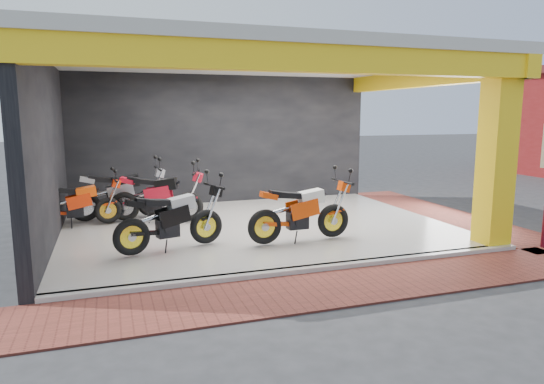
% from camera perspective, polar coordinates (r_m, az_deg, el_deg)
% --- Properties ---
extents(ground, '(80.00, 80.00, 0.00)m').
position_cam_1_polar(ground, '(8.74, 2.13, -7.37)').
color(ground, '#2D2D30').
rests_on(ground, ground).
extents(showroom_floor, '(8.00, 6.00, 0.10)m').
position_cam_1_polar(showroom_floor, '(10.55, -1.73, -4.16)').
color(showroom_floor, silver).
rests_on(showroom_floor, ground).
extents(showroom_ceiling, '(8.40, 6.40, 0.20)m').
position_cam_1_polar(showroom_ceiling, '(10.32, -1.83, 15.38)').
color(showroom_ceiling, beige).
rests_on(showroom_ceiling, corner_column).
extents(back_wall, '(8.20, 0.20, 3.50)m').
position_cam_1_polar(back_wall, '(13.28, -5.69, 5.99)').
color(back_wall, black).
rests_on(back_wall, ground).
extents(left_wall, '(0.20, 6.20, 3.50)m').
position_cam_1_polar(left_wall, '(9.91, -25.15, 4.05)').
color(left_wall, black).
rests_on(left_wall, ground).
extents(corner_column, '(0.50, 0.50, 3.50)m').
position_cam_1_polar(corner_column, '(9.79, 24.91, 4.01)').
color(corner_column, yellow).
rests_on(corner_column, ground).
extents(header_beam_front, '(8.40, 0.30, 0.40)m').
position_cam_1_polar(header_beam_front, '(7.49, 5.10, 15.35)').
color(header_beam_front, yellow).
rests_on(header_beam_front, corner_column).
extents(header_beam_right, '(0.30, 6.40, 0.40)m').
position_cam_1_polar(header_beam_right, '(12.08, 17.13, 12.67)').
color(header_beam_right, yellow).
rests_on(header_beam_right, corner_column).
extents(floor_kerb, '(8.00, 0.20, 0.10)m').
position_cam_1_polar(floor_kerb, '(7.82, 4.81, -9.03)').
color(floor_kerb, silver).
rests_on(floor_kerb, ground).
extents(paver_front, '(9.00, 1.40, 0.03)m').
position_cam_1_polar(paver_front, '(7.17, 7.33, -11.12)').
color(paver_front, brown).
rests_on(paver_front, ground).
extents(paver_right, '(1.40, 7.00, 0.03)m').
position_cam_1_polar(paver_right, '(12.78, 19.35, -2.48)').
color(paver_right, brown).
rests_on(paver_right, ground).
extents(moto_hero, '(2.21, 0.90, 1.33)m').
position_cam_1_polar(moto_hero, '(9.37, 7.24, -1.48)').
color(moto_hero, '#DE4009').
rests_on(moto_hero, showroom_floor).
extents(moto_row_a, '(2.26, 1.30, 1.30)m').
position_cam_1_polar(moto_row_a, '(8.93, -7.80, -2.12)').
color(moto_row_a, black).
rests_on(moto_row_a, showroom_floor).
extents(moto_row_b, '(2.34, 1.49, 1.34)m').
position_cam_1_polar(moto_row_b, '(10.85, -9.83, -0.05)').
color(moto_row_b, red).
rests_on(moto_row_b, showroom_floor).
extents(moto_row_c, '(1.99, 0.92, 1.17)m').
position_cam_1_polar(moto_row_c, '(11.08, -18.79, -0.65)').
color(moto_row_c, red).
rests_on(moto_row_c, showroom_floor).
extents(moto_row_d, '(2.28, 0.96, 1.36)m').
position_cam_1_polar(moto_row_d, '(11.56, -14.10, 0.43)').
color(moto_row_d, '#9B9DA2').
rests_on(moto_row_d, showroom_floor).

